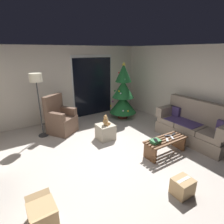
{
  "coord_description": "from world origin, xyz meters",
  "views": [
    {
      "loc": [
        -1.93,
        -2.94,
        2.35
      ],
      "look_at": [
        0.4,
        0.7,
        0.85
      ],
      "focal_mm": 28.66,
      "sensor_mm": 36.0,
      "label": 1
    }
  ],
  "objects_px": {
    "remote_black": "(174,134)",
    "ottoman": "(105,132)",
    "couch": "(194,126)",
    "cell_phone": "(156,140)",
    "book_stack": "(155,141)",
    "cardboard_box_open_near_shelf": "(42,214)",
    "remote_silver": "(172,138)",
    "cardboard_box_taped_mid_floor": "(182,187)",
    "coffee_table": "(165,144)",
    "christmas_tree": "(123,94)",
    "teddy_bear_honey": "(106,121)",
    "floor_lamp": "(37,84)",
    "armchair": "(60,119)",
    "remote_white": "(167,140)",
    "remote_graphite": "(168,136)"
  },
  "relations": [
    {
      "from": "remote_black",
      "to": "christmas_tree",
      "type": "bearing_deg",
      "value": -22.59
    },
    {
      "from": "book_stack",
      "to": "cardboard_box_taped_mid_floor",
      "type": "xyz_separation_m",
      "value": [
        -0.39,
        -1.05,
        -0.28
      ]
    },
    {
      "from": "remote_black",
      "to": "armchair",
      "type": "bearing_deg",
      "value": 22.45
    },
    {
      "from": "christmas_tree",
      "to": "ottoman",
      "type": "relative_size",
      "value": 4.52
    },
    {
      "from": "remote_white",
      "to": "ottoman",
      "type": "relative_size",
      "value": 0.35
    },
    {
      "from": "cardboard_box_taped_mid_floor",
      "to": "ottoman",
      "type": "bearing_deg",
      "value": 91.6
    },
    {
      "from": "remote_white",
      "to": "book_stack",
      "type": "distance_m",
      "value": 0.32
    },
    {
      "from": "book_stack",
      "to": "cardboard_box_open_near_shelf",
      "type": "bearing_deg",
      "value": -172.95
    },
    {
      "from": "coffee_table",
      "to": "cardboard_box_taped_mid_floor",
      "type": "height_order",
      "value": "coffee_table"
    },
    {
      "from": "remote_silver",
      "to": "cardboard_box_open_near_shelf",
      "type": "xyz_separation_m",
      "value": [
        -3.02,
        -0.25,
        -0.26
      ]
    },
    {
      "from": "floor_lamp",
      "to": "cardboard_box_taped_mid_floor",
      "type": "bearing_deg",
      "value": -67.48
    },
    {
      "from": "cell_phone",
      "to": "remote_silver",
      "type": "bearing_deg",
      "value": 23.12
    },
    {
      "from": "remote_black",
      "to": "teddy_bear_honey",
      "type": "relative_size",
      "value": 0.55
    },
    {
      "from": "couch",
      "to": "teddy_bear_honey",
      "type": "xyz_separation_m",
      "value": [
        -1.97,
        1.33,
        0.14
      ]
    },
    {
      "from": "couch",
      "to": "cardboard_box_taped_mid_floor",
      "type": "xyz_separation_m",
      "value": [
        -1.91,
        -1.12,
        -0.25
      ]
    },
    {
      "from": "remote_black",
      "to": "book_stack",
      "type": "relative_size",
      "value": 0.67
    },
    {
      "from": "couch",
      "to": "floor_lamp",
      "type": "distance_m",
      "value": 4.35
    },
    {
      "from": "remote_white",
      "to": "teddy_bear_honey",
      "type": "distance_m",
      "value": 1.67
    },
    {
      "from": "couch",
      "to": "christmas_tree",
      "type": "distance_m",
      "value": 2.54
    },
    {
      "from": "remote_white",
      "to": "armchair",
      "type": "height_order",
      "value": "armchair"
    },
    {
      "from": "cell_phone",
      "to": "christmas_tree",
      "type": "distance_m",
      "value": 2.7
    },
    {
      "from": "couch",
      "to": "coffee_table",
      "type": "height_order",
      "value": "couch"
    },
    {
      "from": "cardboard_box_taped_mid_floor",
      "to": "remote_black",
      "type": "bearing_deg",
      "value": 45.84
    },
    {
      "from": "cardboard_box_open_near_shelf",
      "to": "cardboard_box_taped_mid_floor",
      "type": "distance_m",
      "value": 2.26
    },
    {
      "from": "remote_silver",
      "to": "coffee_table",
      "type": "bearing_deg",
      "value": -169.05
    },
    {
      "from": "remote_white",
      "to": "christmas_tree",
      "type": "xyz_separation_m",
      "value": [
        0.59,
        2.56,
        0.48
      ]
    },
    {
      "from": "remote_silver",
      "to": "armchair",
      "type": "xyz_separation_m",
      "value": [
        -1.86,
        2.57,
        -0.0
      ]
    },
    {
      "from": "coffee_table",
      "to": "cardboard_box_open_near_shelf",
      "type": "xyz_separation_m",
      "value": [
        -2.87,
        -0.3,
        -0.11
      ]
    },
    {
      "from": "ottoman",
      "to": "cardboard_box_open_near_shelf",
      "type": "height_order",
      "value": "ottoman"
    },
    {
      "from": "remote_graphite",
      "to": "teddy_bear_honey",
      "type": "relative_size",
      "value": 0.55
    },
    {
      "from": "armchair",
      "to": "floor_lamp",
      "type": "distance_m",
      "value": 1.22
    },
    {
      "from": "remote_silver",
      "to": "cardboard_box_open_near_shelf",
      "type": "distance_m",
      "value": 3.04
    },
    {
      "from": "couch",
      "to": "cell_phone",
      "type": "distance_m",
      "value": 1.53
    },
    {
      "from": "couch",
      "to": "remote_silver",
      "type": "xyz_separation_m",
      "value": [
        -1.02,
        -0.14,
        0.0
      ]
    },
    {
      "from": "remote_black",
      "to": "cardboard_box_taped_mid_floor",
      "type": "xyz_separation_m",
      "value": [
        -1.07,
        -1.1,
        -0.25
      ]
    },
    {
      "from": "cardboard_box_open_near_shelf",
      "to": "couch",
      "type": "bearing_deg",
      "value": 5.53
    },
    {
      "from": "christmas_tree",
      "to": "cardboard_box_open_near_shelf",
      "type": "height_order",
      "value": "christmas_tree"
    },
    {
      "from": "remote_graphite",
      "to": "teddy_bear_honey",
      "type": "height_order",
      "value": "teddy_bear_honey"
    },
    {
      "from": "armchair",
      "to": "floor_lamp",
      "type": "xyz_separation_m",
      "value": [
        -0.52,
        0.04,
        1.1
      ]
    },
    {
      "from": "couch",
      "to": "remote_silver",
      "type": "distance_m",
      "value": 1.03
    },
    {
      "from": "armchair",
      "to": "cell_phone",
      "type": "bearing_deg",
      "value": -61.7
    },
    {
      "from": "remote_white",
      "to": "cardboard_box_open_near_shelf",
      "type": "xyz_separation_m",
      "value": [
        -2.84,
        -0.25,
        -0.26
      ]
    },
    {
      "from": "christmas_tree",
      "to": "cardboard_box_taped_mid_floor",
      "type": "bearing_deg",
      "value": -110.13
    },
    {
      "from": "remote_black",
      "to": "christmas_tree",
      "type": "relative_size",
      "value": 0.08
    },
    {
      "from": "remote_black",
      "to": "ottoman",
      "type": "relative_size",
      "value": 0.35
    },
    {
      "from": "couch",
      "to": "remote_silver",
      "type": "bearing_deg",
      "value": -172.39
    },
    {
      "from": "christmas_tree",
      "to": "couch",
      "type": "bearing_deg",
      "value": -75.83
    },
    {
      "from": "remote_white",
      "to": "cell_phone",
      "type": "height_order",
      "value": "cell_phone"
    },
    {
      "from": "coffee_table",
      "to": "armchair",
      "type": "height_order",
      "value": "armchair"
    },
    {
      "from": "remote_white",
      "to": "book_stack",
      "type": "xyz_separation_m",
      "value": [
        -0.31,
        0.06,
        0.02
      ]
    }
  ]
}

